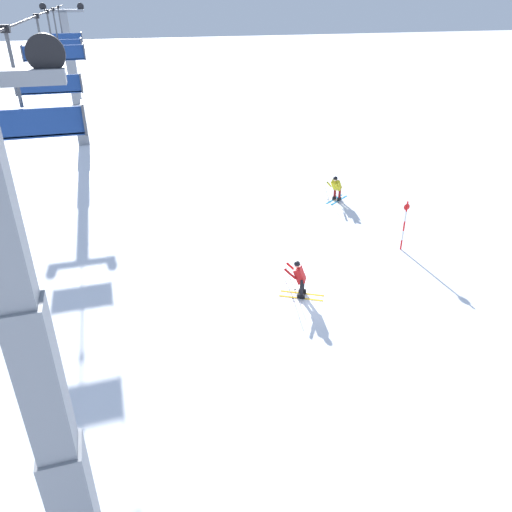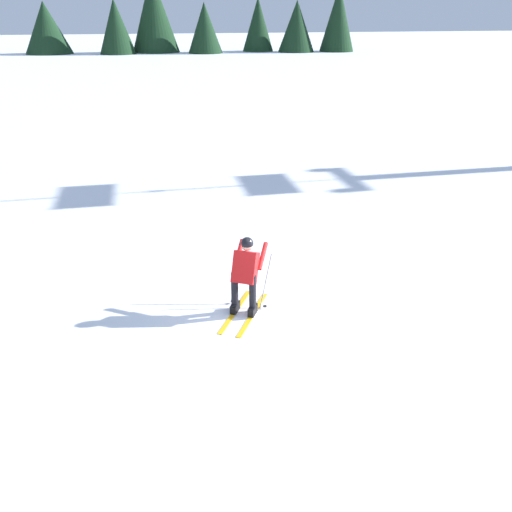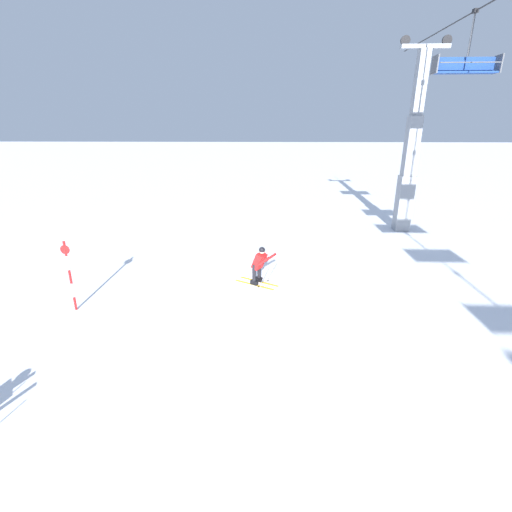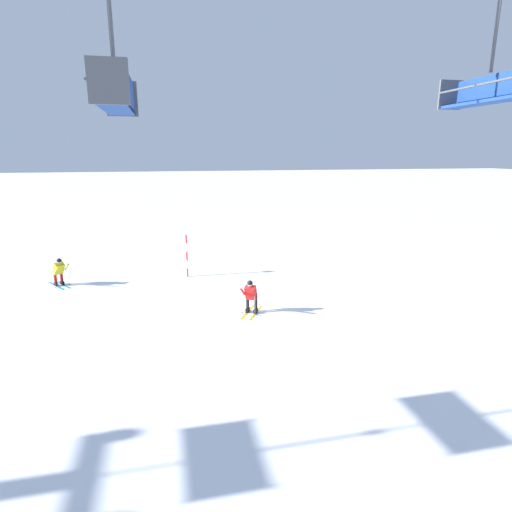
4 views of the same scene
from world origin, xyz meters
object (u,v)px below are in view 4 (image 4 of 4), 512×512
(trail_marker_pole, at_px, (187,254))
(skier_distant_uphill, at_px, (59,270))
(skier_carving_main, at_px, (251,295))
(chairlift_seat_nearest, at_px, (491,88))
(chairlift_seat_second, at_px, (120,90))

(trail_marker_pole, relative_size, skier_distant_uphill, 1.32)
(skier_carving_main, distance_m, chairlift_seat_nearest, 10.66)
(skier_carving_main, height_order, chairlift_seat_nearest, chairlift_seat_nearest)
(chairlift_seat_second, bearing_deg, skier_distant_uphill, -70.62)
(chairlift_seat_nearest, xyz_separation_m, trail_marker_pole, (5.55, -13.20, -6.35))
(chairlift_seat_nearest, distance_m, chairlift_seat_second, 7.11)
(skier_carving_main, xyz_separation_m, skier_distant_uphill, (8.31, -5.42, 0.00))
(skier_distant_uphill, bearing_deg, trail_marker_pole, -177.73)
(chairlift_seat_nearest, xyz_separation_m, skier_distant_uphill, (11.67, -12.96, -6.74))
(chairlift_seat_nearest, bearing_deg, skier_carving_main, -66.00)
(chairlift_seat_nearest, distance_m, trail_marker_pole, 15.67)
(trail_marker_pole, height_order, skier_distant_uphill, trail_marker_pole)
(chairlift_seat_nearest, relative_size, chairlift_seat_second, 0.99)
(chairlift_seat_second, distance_m, trail_marker_pole, 14.63)
(chairlift_seat_second, bearing_deg, skier_carving_main, -116.46)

